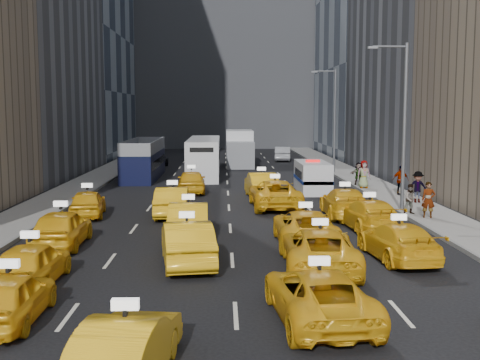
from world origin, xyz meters
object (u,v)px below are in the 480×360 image
object	(u,v)px
taxi_2	(319,295)
double_decker	(144,160)
taxi_0	(10,297)
box_truck	(240,148)
city_bus	(204,157)
nypd_van	(313,177)
pedestrian_0	(428,200)
taxi_1	(126,348)

from	to	relation	value
taxi_2	double_decker	world-z (taller)	double_decker
taxi_0	box_truck	xyz separation A→B (m)	(7.19, 44.12, 1.05)
taxi_0	double_decker	bearing A→B (deg)	-88.72
taxi_0	taxi_2	distance (m)	8.04
taxi_0	double_decker	world-z (taller)	double_decker
taxi_0	city_bus	size ratio (longest dim) A/B	0.32
city_bus	taxi_0	bearing A→B (deg)	-92.96
taxi_0	box_truck	size ratio (longest dim) A/B	0.51
nypd_van	city_bus	xyz separation A→B (m)	(-7.64, 10.26, 0.57)
taxi_0	box_truck	world-z (taller)	box_truck
box_truck	pedestrian_0	bearing A→B (deg)	-68.59
taxi_2	double_decker	distance (m)	34.72
taxi_1	box_truck	world-z (taller)	box_truck
taxi_1	taxi_2	bearing A→B (deg)	-135.04
taxi_0	city_bus	distance (m)	35.40
taxi_1	pedestrian_0	bearing A→B (deg)	-117.41
city_bus	pedestrian_0	distance (m)	24.17
taxi_2	double_decker	size ratio (longest dim) A/B	0.46
taxi_0	nypd_van	distance (m)	27.48
taxi_2	nypd_van	world-z (taller)	nypd_van
taxi_0	taxi_2	xyz separation A→B (m)	(8.04, -0.06, 0.02)
box_truck	nypd_van	bearing A→B (deg)	-71.66
taxi_1	double_decker	distance (m)	37.26
box_truck	taxi_0	bearing A→B (deg)	-93.83
taxi_1	taxi_2	world-z (taller)	taxi_1
double_decker	city_bus	xyz separation A→B (m)	(4.85, 1.69, 0.03)
taxi_2	box_truck	bearing A→B (deg)	-93.99
double_decker	city_bus	distance (m)	5.14
nypd_van	box_truck	bearing A→B (deg)	106.41
nypd_van	taxi_0	bearing A→B (deg)	-111.46
taxi_0	taxi_1	size ratio (longest dim) A/B	0.93
nypd_van	double_decker	size ratio (longest dim) A/B	0.48
taxi_0	pedestrian_0	world-z (taller)	pedestrian_0
pedestrian_0	box_truck	bearing A→B (deg)	122.66
nypd_van	double_decker	bearing A→B (deg)	149.05
taxi_0	pedestrian_0	xyz separation A→B (m)	(15.79, 14.09, 0.38)
taxi_2	city_bus	size ratio (longest dim) A/B	0.41
taxi_2	pedestrian_0	bearing A→B (deg)	-123.79
double_decker	box_truck	world-z (taller)	box_truck
taxi_1	double_decker	bearing A→B (deg)	-75.76
nypd_van	pedestrian_0	distance (m)	11.60
box_truck	city_bus	bearing A→B (deg)	-104.41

